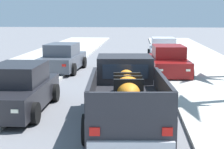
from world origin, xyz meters
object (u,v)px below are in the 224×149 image
car_right_mid (163,50)px  car_right_near (63,58)px  pickup_truck (126,97)px  car_left_near (168,61)px  car_left_mid (18,89)px

car_right_mid → car_right_near: bearing=-139.1°
pickup_truck → car_left_near: pickup_truck is taller
car_left_near → car_left_mid: 8.89m
car_right_mid → pickup_truck: bearing=-98.3°
car_left_mid → car_right_mid: same height
car_left_near → car_right_near: (-5.70, 0.83, 0.00)m
car_right_mid → car_left_near: bearing=-91.5°
pickup_truck → car_right_mid: 14.22m
pickup_truck → car_left_near: bearing=76.9°
car_left_near → car_left_mid: (-5.43, -7.04, 0.00)m
pickup_truck → car_right_near: pickup_truck is taller
car_left_mid → car_right_mid: (5.59, 12.94, 0.00)m
car_right_near → car_right_mid: bearing=40.9°
car_left_near → car_right_mid: same height
car_left_near → car_left_mid: bearing=-127.6°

